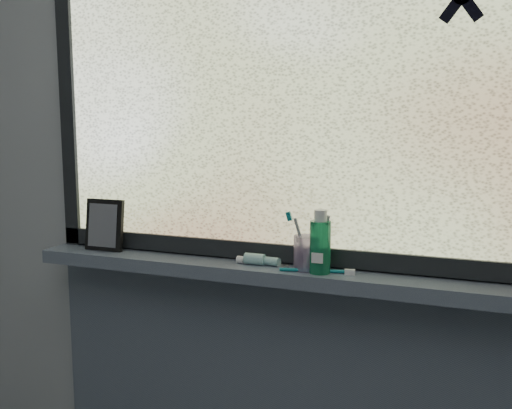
{
  "coord_description": "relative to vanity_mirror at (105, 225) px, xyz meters",
  "views": [
    {
      "loc": [
        0.45,
        -0.23,
        1.42
      ],
      "look_at": [
        -0.04,
        1.05,
        1.22
      ],
      "focal_mm": 40.0,
      "sensor_mm": 36.0,
      "label": 1
    }
  ],
  "objects": [
    {
      "name": "frame_left",
      "position": [
        -0.15,
        0.04,
        0.43
      ],
      "size": [
        0.05,
        0.03,
        1.1
      ],
      "primitive_type": "cube",
      "color": "black",
      "rests_on": "wall_back"
    },
    {
      "name": "windowsill",
      "position": [
        0.63,
        -0.01,
        -0.1
      ],
      "size": [
        1.62,
        0.14,
        0.04
      ],
      "primitive_type": "cube",
      "color": "#4F5969",
      "rests_on": "wall_back"
    },
    {
      "name": "window_pane",
      "position": [
        0.63,
        0.05,
        0.43
      ],
      "size": [
        1.5,
        0.01,
        1.0
      ],
      "primitive_type": "cube",
      "color": "silver",
      "rests_on": "wall_back"
    },
    {
      "name": "toothbrush_lying",
      "position": [
        0.68,
        -0.03,
        -0.07
      ],
      "size": [
        0.22,
        0.07,
        0.01
      ],
      "primitive_type": null,
      "rotation": [
        0.0,
        0.0,
        0.22
      ],
      "color": "#0D717A",
      "rests_on": "windowsill"
    },
    {
      "name": "toothpaste_tube",
      "position": [
        0.53,
        -0.0,
        -0.06
      ],
      "size": [
        0.18,
        0.05,
        0.03
      ],
      "primitive_type": null,
      "rotation": [
        0.0,
        0.0,
        -0.06
      ],
      "color": "white",
      "rests_on": "windowsill"
    },
    {
      "name": "toothbrush_cup",
      "position": [
        0.66,
        -0.01,
        -0.03
      ],
      "size": [
        0.08,
        0.08,
        0.09
      ],
      "primitive_type": "cylinder",
      "rotation": [
        0.0,
        0.0,
        0.13
      ],
      "color": "#C7A3D8",
      "rests_on": "windowsill"
    },
    {
      "name": "frame_bottom",
      "position": [
        0.63,
        0.04,
        -0.05
      ],
      "size": [
        1.6,
        0.03,
        0.05
      ],
      "primitive_type": "cube",
      "color": "black",
      "rests_on": "windowsill"
    },
    {
      "name": "wall_back",
      "position": [
        0.63,
        0.07,
        0.15
      ],
      "size": [
        3.0,
        0.01,
        2.5
      ],
      "primitive_type": "cube",
      "color": "#9EA3A8",
      "rests_on": "ground"
    },
    {
      "name": "vanity_mirror",
      "position": [
        0.0,
        0.0,
        0.0
      ],
      "size": [
        0.13,
        0.07,
        0.16
      ],
      "primitive_type": "cube",
      "rotation": [
        0.0,
        0.0,
        0.02
      ],
      "color": "black",
      "rests_on": "windowsill"
    },
    {
      "name": "mouthwash_bottle",
      "position": [
        0.7,
        -0.03,
        0.0
      ],
      "size": [
        0.07,
        0.07,
        0.14
      ],
      "primitive_type": "cylinder",
      "rotation": [
        0.0,
        0.0,
        0.35
      ],
      "color": "#1C935A",
      "rests_on": "windowsill"
    }
  ]
}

